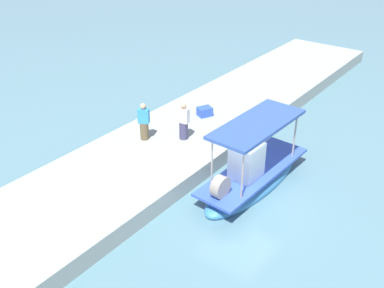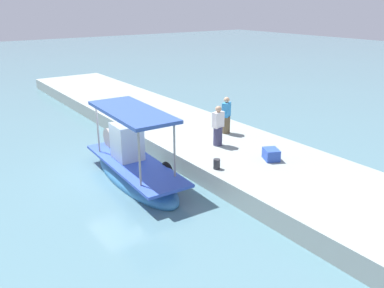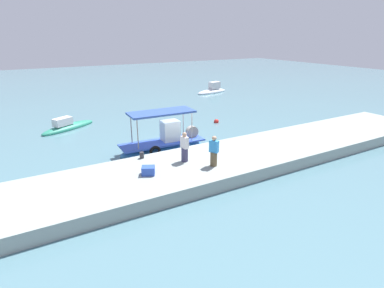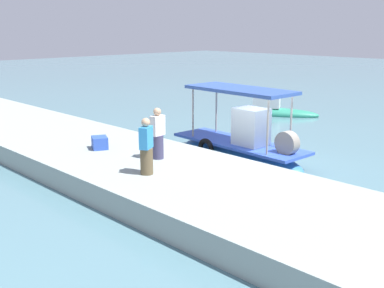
% 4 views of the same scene
% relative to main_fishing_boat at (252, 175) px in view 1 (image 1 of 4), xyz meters
% --- Properties ---
extents(ground_plane, '(120.00, 120.00, 0.00)m').
position_rel_main_fishing_boat_xyz_m(ground_plane, '(0.85, 0.07, -0.48)').
color(ground_plane, slate).
extents(dock_quay, '(36.00, 4.89, 0.69)m').
position_rel_main_fishing_boat_xyz_m(dock_quay, '(0.85, -4.06, -0.13)').
color(dock_quay, '#94A09B').
rests_on(dock_quay, ground_plane).
extents(main_fishing_boat, '(5.71, 1.90, 3.01)m').
position_rel_main_fishing_boat_xyz_m(main_fishing_boat, '(0.00, 0.00, 0.00)').
color(main_fishing_boat, teal).
rests_on(main_fishing_boat, ground_plane).
extents(fisherman_near_bollard, '(0.41, 0.49, 1.64)m').
position_rel_main_fishing_boat_xyz_m(fisherman_near_bollard, '(-0.44, -3.61, 0.96)').
color(fisherman_near_bollard, '#3C3A5A').
rests_on(fisherman_near_bollard, dock_quay).
extents(fisherman_by_crate, '(0.49, 0.53, 1.63)m').
position_rel_main_fishing_boat_xyz_m(fisherman_by_crate, '(0.58, -4.90, 0.95)').
color(fisherman_by_crate, brown).
rests_on(fisherman_by_crate, dock_quay).
extents(mooring_bollard, '(0.24, 0.24, 0.36)m').
position_rel_main_fishing_boat_xyz_m(mooring_bollard, '(-2.30, -2.05, 0.39)').
color(mooring_bollard, '#2D2D33').
rests_on(mooring_bollard, dock_quay).
extents(cargo_crate, '(0.79, 0.73, 0.42)m').
position_rel_main_fishing_boat_xyz_m(cargo_crate, '(-2.80, -4.21, 0.42)').
color(cargo_crate, '#2E50B8').
rests_on(cargo_crate, dock_quay).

